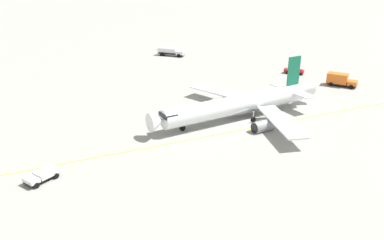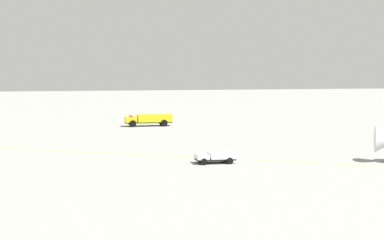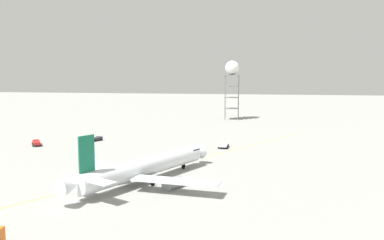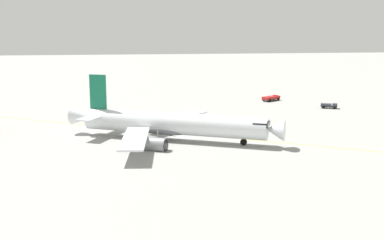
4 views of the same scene
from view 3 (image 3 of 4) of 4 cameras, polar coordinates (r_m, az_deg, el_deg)
name	(u,v)px [view 3 (image 3 of 4)]	position (r m, az deg, el deg)	size (l,w,h in m)	color
ground_plane	(133,179)	(81.26, -8.45, -8.36)	(600.00, 600.00, 0.00)	gray
airliner_main	(144,168)	(78.47, -6.90, -6.83)	(32.03, 35.84, 11.15)	silver
pushback_tug_truck	(223,145)	(112.63, 4.48, -3.57)	(2.80, 4.96, 1.30)	#232326
ops_pickup_truck	(36,143)	(124.27, -21.33, -3.03)	(4.74, 5.80, 1.41)	#232326
baggage_truck_truck	(96,139)	(126.78, -13.51, -2.60)	(3.36, 4.23, 1.22)	#232326
radar_tower	(232,71)	(178.31, 5.75, 7.04)	(6.65, 6.65, 26.00)	slate
taxiway_centreline	(127,177)	(83.33, -9.25, -7.98)	(79.59, 124.99, 0.01)	yellow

